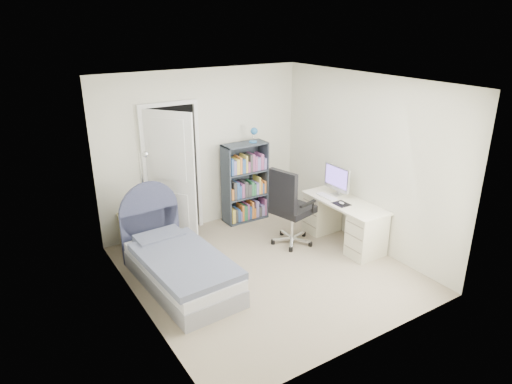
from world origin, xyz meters
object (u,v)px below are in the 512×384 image
office_chair (289,204)px  floor_lamp (147,213)px  desk (343,220)px  bed (178,265)px  nightstand (134,222)px  bookcase (246,185)px

office_chair → floor_lamp: bearing=154.1°
desk → office_chair: size_ratio=1.15×
bed → desk: bed is taller
office_chair → nightstand: bearing=149.1°
floor_lamp → bookcase: bearing=8.0°
floor_lamp → desk: floor_lamp is taller
nightstand → bookcase: bearing=-0.9°
desk → nightstand: bearing=150.4°
floor_lamp → bookcase: (1.78, 0.25, -0.02)m
floor_lamp → bed: bearing=-88.3°
bed → nightstand: bed is taller
bed → bookcase: (1.75, 1.23, 0.35)m
office_chair → desk: bearing=-26.2°
nightstand → floor_lamp: floor_lamp is taller
bed → bookcase: bearing=35.2°
bookcase → office_chair: bookcase is taller
floor_lamp → nightstand: bearing=113.7°
bed → nightstand: bearing=96.8°
nightstand → floor_lamp: bearing=-66.3°
office_chair → bookcase: bearing=92.4°
bed → floor_lamp: floor_lamp is taller
floor_lamp → desk: (2.57, -1.25, -0.25)m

